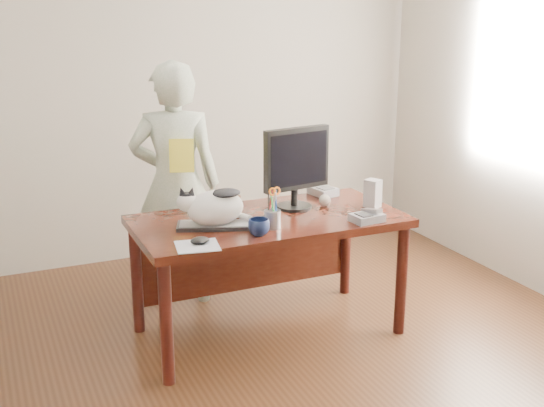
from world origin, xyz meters
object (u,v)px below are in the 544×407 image
at_px(coffee_mug, 259,227).
at_px(person, 176,184).
at_px(desk, 264,237).
at_px(book_stack, 224,202).
at_px(keyboard, 216,225).
at_px(baseball, 325,200).
at_px(pen_cup, 273,217).
at_px(monitor, 296,164).
at_px(calculator, 323,191).
at_px(phone, 367,217).
at_px(speaker, 373,193).
at_px(cat, 213,206).
at_px(mouse, 200,241).

xyz_separation_m(coffee_mug, person, (-0.18, 1.00, 0.02)).
distance_m(desk, book_stack, 0.34).
xyz_separation_m(desk, keyboard, (-0.35, -0.13, 0.16)).
relative_size(baseball, book_stack, 0.31).
relative_size(keyboard, pen_cup, 1.96).
relative_size(desk, monitor, 3.13).
bearing_deg(calculator, baseball, -127.19).
height_order(monitor, baseball, monitor).
relative_size(phone, calculator, 0.95).
distance_m(speaker, baseball, 0.30).
height_order(keyboard, speaker, speaker).
relative_size(speaker, book_stack, 0.74).
bearing_deg(calculator, monitor, -155.92).
bearing_deg(phone, monitor, 118.27).
bearing_deg(keyboard, book_stack, 83.59).
relative_size(baseball, calculator, 0.37).
bearing_deg(cat, calculator, 42.57).
relative_size(mouse, calculator, 0.54).
bearing_deg(desk, cat, -160.89).
distance_m(monitor, phone, 0.55).
distance_m(keyboard, coffee_mug, 0.29).
xyz_separation_m(mouse, speaker, (1.21, 0.23, 0.07)).
xyz_separation_m(desk, phone, (0.50, -0.38, 0.18)).
bearing_deg(pen_cup, book_stack, 102.43).
relative_size(desk, phone, 8.22).
distance_m(cat, pen_cup, 0.34).
distance_m(mouse, calculator, 1.23).
xyz_separation_m(cat, book_stack, (0.20, 0.36, -0.09)).
xyz_separation_m(coffee_mug, book_stack, (0.01, 0.59, -0.01)).
xyz_separation_m(mouse, baseball, (0.95, 0.37, 0.01)).
bearing_deg(desk, monitor, 5.06).
distance_m(keyboard, book_stack, 0.40).
bearing_deg(coffee_mug, pen_cup, 36.51).
distance_m(keyboard, cat, 0.11).
bearing_deg(cat, baseball, 29.50).
distance_m(pen_cup, book_stack, 0.51).
bearing_deg(speaker, cat, 154.67).
height_order(desk, pen_cup, pen_cup).
xyz_separation_m(desk, speaker, (0.68, -0.14, 0.24)).
distance_m(desk, speaker, 0.74).
xyz_separation_m(desk, calculator, (0.54, 0.24, 0.17)).
bearing_deg(coffee_mug, keyboard, 126.57).
bearing_deg(book_stack, coffee_mug, -70.11).
relative_size(keyboard, person, 0.29).
bearing_deg(pen_cup, cat, 155.08).
xyz_separation_m(phone, baseball, (-0.08, 0.38, 0.01)).
height_order(phone, person, person).
relative_size(pen_cup, coffee_mug, 2.01).
bearing_deg(book_stack, cat, -97.72).
height_order(keyboard, calculator, calculator).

